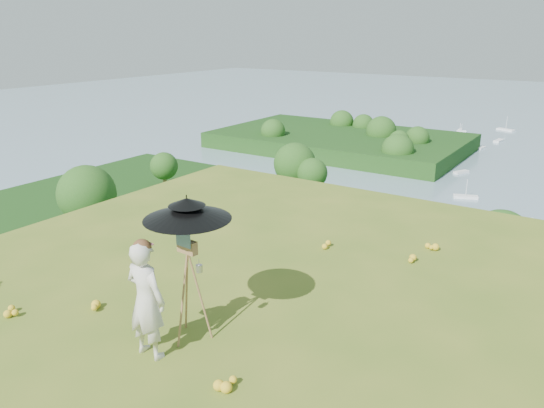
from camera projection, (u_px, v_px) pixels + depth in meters
The scene contains 8 objects.
ground at pixel (299, 343), 6.94m from camera, with size 14.00×14.00×0.00m, color #4F6F1F.
peninsula at pixel (340, 133), 178.18m from camera, with size 90.00×60.00×12.00m, color #11380F, non-canonical shape.
slope_trees at pixel (535, 298), 39.39m from camera, with size 110.00×50.00×6.00m, color #1B4B16, non-canonical shape.
wildflowers at pixel (309, 330), 7.12m from camera, with size 10.00×10.50×0.12m, color yellow, non-canonical shape.
painter at pixel (146, 300), 6.46m from camera, with size 0.56×0.37×1.54m, color beige.
field_easel at pixel (189, 286), 6.84m from camera, with size 0.58×0.58×1.52m, color olive, non-canonical shape.
sun_umbrella at pixel (188, 223), 6.60m from camera, with size 1.11×1.11×0.73m, color black, non-canonical shape.
painter_cap at pixel (141, 245), 6.24m from camera, with size 0.22×0.27×0.10m, color #BF6878, non-canonical shape.
Camera 1 is at (3.02, -5.23, 3.90)m, focal length 35.00 mm.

